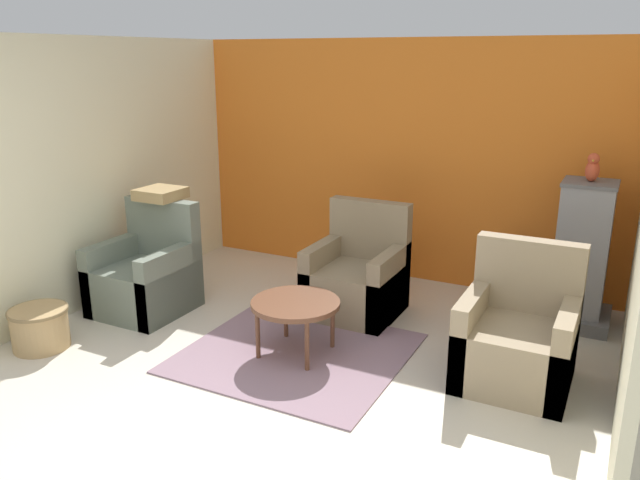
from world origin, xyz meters
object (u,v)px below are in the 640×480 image
(birdcage, at_px, (581,259))
(armchair_middle, at_px, (357,279))
(potted_plant, at_px, (505,273))
(armchair_left, at_px, (146,277))
(parrot, at_px, (593,168))
(armchair_right, at_px, (517,340))
(wicker_basket, at_px, (40,327))
(coffee_table, at_px, (296,306))

(birdcage, bearing_deg, armchair_middle, -159.94)
(birdcage, height_order, potted_plant, birdcage)
(armchair_left, height_order, birdcage, birdcage)
(armchair_left, height_order, parrot, parrot)
(potted_plant, bearing_deg, armchair_right, -75.05)
(wicker_basket, bearing_deg, parrot, 33.31)
(armchair_right, height_order, potted_plant, armchair_right)
(armchair_left, distance_m, armchair_right, 3.25)
(armchair_left, bearing_deg, armchair_middle, 25.33)
(armchair_left, distance_m, potted_plant, 3.27)
(armchair_left, distance_m, birdcage, 3.83)
(potted_plant, bearing_deg, parrot, -4.28)
(birdcage, bearing_deg, potted_plant, 175.54)
(wicker_basket, bearing_deg, armchair_right, 18.90)
(armchair_left, relative_size, birdcage, 0.78)
(coffee_table, xyz_separation_m, birdcage, (1.88, 1.63, 0.18))
(armchair_left, height_order, potted_plant, armchair_left)
(armchair_left, xyz_separation_m, parrot, (3.52, 1.48, 1.05))
(armchair_left, xyz_separation_m, birdcage, (3.52, 1.47, 0.27))
(armchair_left, xyz_separation_m, armchair_right, (3.25, 0.20, 0.00))
(coffee_table, height_order, wicker_basket, coffee_table)
(potted_plant, distance_m, wicker_basket, 4.01)
(coffee_table, distance_m, wicker_basket, 2.06)
(birdcage, xyz_separation_m, parrot, (0.00, 0.00, 0.78))
(armchair_middle, bearing_deg, parrot, 20.12)
(armchair_right, distance_m, birdcage, 1.33)
(armchair_right, distance_m, potted_plant, 1.37)
(parrot, xyz_separation_m, wicker_basket, (-3.75, -2.46, -1.19))
(armchair_left, bearing_deg, potted_plant, 27.76)
(armchair_left, relative_size, armchair_middle, 1.00)
(coffee_table, bearing_deg, armchair_right, 12.55)
(coffee_table, height_order, armchair_left, armchair_left)
(armchair_left, distance_m, armchair_middle, 1.92)
(armchair_left, bearing_deg, parrot, 22.73)
(armchair_middle, height_order, wicker_basket, armchair_middle)
(birdcage, distance_m, wicker_basket, 4.50)
(birdcage, xyz_separation_m, potted_plant, (-0.63, 0.05, -0.24))
(armchair_middle, bearing_deg, wicker_basket, -137.30)
(armchair_right, bearing_deg, birdcage, 77.74)
(parrot, bearing_deg, wicker_basket, -146.69)
(armchair_left, relative_size, parrot, 4.10)
(armchair_left, distance_m, wicker_basket, 1.02)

